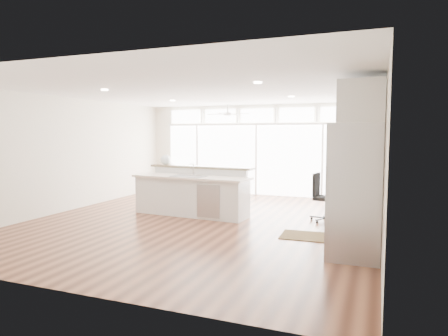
% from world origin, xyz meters
% --- Properties ---
extents(floor, '(7.00, 8.00, 0.02)m').
position_xyz_m(floor, '(0.00, 0.00, -0.01)').
color(floor, '#482416').
rests_on(floor, ground).
extents(ceiling, '(7.00, 8.00, 0.02)m').
position_xyz_m(ceiling, '(0.00, 0.00, 2.70)').
color(ceiling, white).
rests_on(ceiling, wall_back).
extents(wall_back, '(7.00, 0.04, 2.70)m').
position_xyz_m(wall_back, '(0.00, 4.00, 1.35)').
color(wall_back, beige).
rests_on(wall_back, floor).
extents(wall_front, '(7.00, 0.04, 2.70)m').
position_xyz_m(wall_front, '(0.00, -4.00, 1.35)').
color(wall_front, beige).
rests_on(wall_front, floor).
extents(wall_left, '(0.04, 8.00, 2.70)m').
position_xyz_m(wall_left, '(-3.50, 0.00, 1.35)').
color(wall_left, beige).
rests_on(wall_left, floor).
extents(wall_right, '(0.04, 8.00, 2.70)m').
position_xyz_m(wall_right, '(3.50, 0.00, 1.35)').
color(wall_right, beige).
rests_on(wall_right, floor).
extents(glass_wall, '(5.80, 0.06, 2.08)m').
position_xyz_m(glass_wall, '(0.00, 3.94, 1.05)').
color(glass_wall, white).
rests_on(glass_wall, wall_back).
extents(transom_row, '(5.90, 0.06, 0.40)m').
position_xyz_m(transom_row, '(0.00, 3.94, 2.38)').
color(transom_row, white).
rests_on(transom_row, wall_back).
extents(desk_window, '(0.04, 0.85, 0.85)m').
position_xyz_m(desk_window, '(3.46, 0.30, 1.55)').
color(desk_window, silver).
rests_on(desk_window, wall_right).
extents(ceiling_fan, '(1.16, 1.16, 0.32)m').
position_xyz_m(ceiling_fan, '(-0.50, 2.80, 2.48)').
color(ceiling_fan, white).
rests_on(ceiling_fan, ceiling).
extents(recessed_lights, '(3.40, 3.00, 0.02)m').
position_xyz_m(recessed_lights, '(0.00, 0.20, 2.68)').
color(recessed_lights, silver).
rests_on(recessed_lights, ceiling).
extents(oven_cabinet, '(0.64, 1.20, 2.50)m').
position_xyz_m(oven_cabinet, '(3.17, 1.80, 1.25)').
color(oven_cabinet, white).
rests_on(oven_cabinet, floor).
extents(desk_nook, '(0.72, 1.30, 0.76)m').
position_xyz_m(desk_nook, '(3.13, 0.30, 0.38)').
color(desk_nook, white).
rests_on(desk_nook, floor).
extents(upper_cabinets, '(0.64, 1.30, 0.64)m').
position_xyz_m(upper_cabinets, '(3.17, 0.30, 2.35)').
color(upper_cabinets, white).
rests_on(upper_cabinets, wall_right).
extents(refrigerator, '(0.76, 0.90, 2.00)m').
position_xyz_m(refrigerator, '(3.11, -1.35, 1.00)').
color(refrigerator, '#A2A2A6').
rests_on(refrigerator, floor).
extents(fridge_cabinet, '(0.64, 0.90, 0.60)m').
position_xyz_m(fridge_cabinet, '(3.17, -1.35, 2.30)').
color(fridge_cabinet, white).
rests_on(fridge_cabinet, wall_right).
extents(framed_photos, '(0.06, 0.22, 0.80)m').
position_xyz_m(framed_photos, '(3.46, 0.92, 1.40)').
color(framed_photos, black).
rests_on(framed_photos, wall_right).
extents(kitchen_island, '(2.80, 1.23, 1.09)m').
position_xyz_m(kitchen_island, '(-0.52, 0.52, 0.54)').
color(kitchen_island, white).
rests_on(kitchen_island, floor).
extents(rug, '(1.01, 0.75, 0.01)m').
position_xyz_m(rug, '(2.29, -0.43, 0.01)').
color(rug, '#352510').
rests_on(rug, floor).
extents(office_chair, '(0.59, 0.55, 1.00)m').
position_xyz_m(office_chair, '(2.41, 0.95, 0.50)').
color(office_chair, black).
rests_on(office_chair, floor).
extents(fishbowl, '(0.26, 0.26, 0.24)m').
position_xyz_m(fishbowl, '(-1.43, 0.99, 1.21)').
color(fishbowl, silver).
rests_on(fishbowl, kitchen_island).
extents(monitor, '(0.16, 0.52, 0.43)m').
position_xyz_m(monitor, '(3.05, 0.30, 0.97)').
color(monitor, black).
rests_on(monitor, desk_nook).
extents(keyboard, '(0.13, 0.33, 0.02)m').
position_xyz_m(keyboard, '(2.88, 0.30, 0.77)').
color(keyboard, silver).
rests_on(keyboard, desk_nook).
extents(potted_plant, '(0.26, 0.29, 0.22)m').
position_xyz_m(potted_plant, '(3.17, 1.80, 2.61)').
color(potted_plant, '#225123').
rests_on(potted_plant, oven_cabinet).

